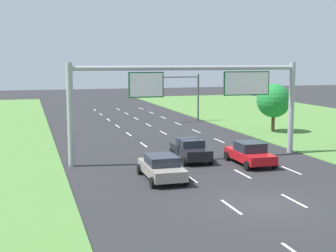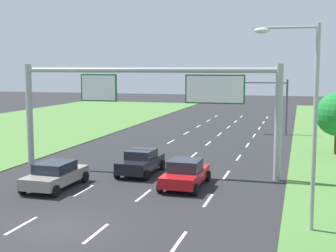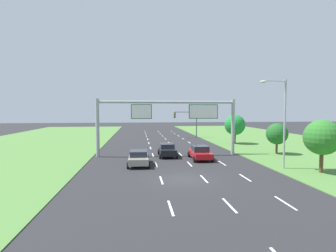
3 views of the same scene
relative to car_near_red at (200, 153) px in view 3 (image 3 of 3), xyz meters
The scene contains 14 objects.
ground_plane 9.10m from the car_near_red, 112.32° to the right, with size 200.00×200.00×0.00m, color #262628.
grass_verge_right 17.64m from the car_near_red, ahead, with size 24.00×120.00×0.06m, color #4C7A38.
lane_dashes_inner_left 8.44m from the car_near_red, 128.17° to the left, with size 0.14×68.40×0.01m.
lane_dashes_inner_right 6.87m from the car_near_red, 104.38° to the left, with size 0.14×68.40×0.01m.
lane_dashes_slip 6.89m from the car_near_red, 74.72° to the left, with size 0.14×68.40×0.01m.
car_near_red is the anchor object (origin of this frame).
car_lead_silver 7.35m from the car_near_red, 161.87° to the right, with size 2.26×4.51×1.49m.
car_mid_lane 4.24m from the car_near_red, 145.80° to the left, with size 2.21×4.31×1.56m.
sign_gantry 5.94m from the car_near_red, 136.14° to the left, with size 17.24×0.44×7.00m.
traffic_light_mast 23.60m from the car_near_red, 82.88° to the left, with size 4.76×0.49×5.60m.
street_lamp 9.58m from the car_near_red, 41.62° to the right, with size 2.61×0.32×8.50m.
roadside_tree_near 12.20m from the car_near_red, 40.06° to the right, with size 3.13×3.13×4.78m.
roadside_tree_mid 10.91m from the car_near_red, 12.26° to the left, with size 2.69×2.69×3.96m.
roadside_tree_far 15.82m from the car_near_red, 54.95° to the left, with size 3.40×3.40×4.89m.
Camera 3 is at (-3.59, -20.61, 5.60)m, focal length 28.00 mm.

